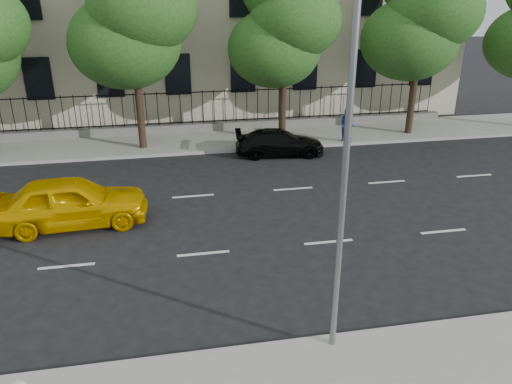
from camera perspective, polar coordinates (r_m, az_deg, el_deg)
ground at (r=13.35m, az=-5.09°, el=-12.32°), size 120.00×120.00×0.00m
far_sidewalk at (r=26.03m, az=-8.28°, el=5.71°), size 60.00×4.00×0.15m
lane_markings at (r=17.43m, az=-6.70°, el=-3.36°), size 49.60×4.62×0.01m
iron_fence at (r=27.51m, az=-8.53°, el=7.88°), size 30.00×0.50×2.20m
street_light at (r=10.03m, az=9.41°, el=7.98°), size 0.25×3.32×8.05m
tree_c at (r=24.30m, az=-13.99°, el=19.32°), size 5.89×5.50×9.80m
tree_d at (r=25.01m, az=3.24°, el=18.68°), size 5.34×4.94×8.84m
tree_e at (r=27.49m, az=18.41°, el=18.77°), size 5.71×5.31×9.46m
yellow_taxi at (r=17.86m, az=-20.39°, el=-1.06°), size 5.13×2.33×1.71m
black_sedan at (r=23.85m, az=2.72°, el=5.67°), size 4.37×2.15×1.22m
pedestrian_far at (r=25.85m, az=10.36°, el=7.61°), size 0.82×0.96×1.71m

